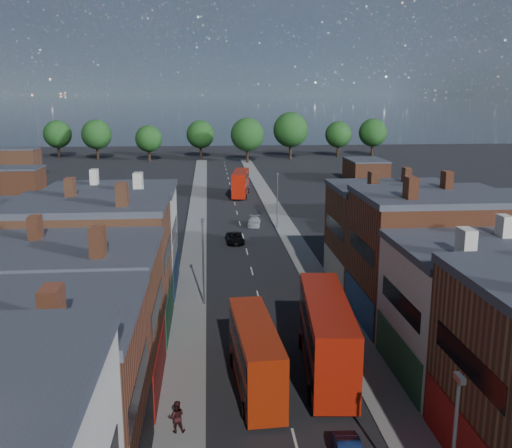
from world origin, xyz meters
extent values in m
cube|color=gray|center=(-6.50, 50.00, 0.06)|extent=(3.00, 200.00, 0.12)
cube|color=gray|center=(6.50, 50.00, 0.06)|extent=(3.00, 200.00, 0.12)
cube|color=slate|center=(5.20, 0.00, 8.00)|extent=(0.25, 0.70, 0.25)
cylinder|color=slate|center=(-5.20, 30.00, 4.00)|extent=(0.16, 0.16, 8.00)
cube|color=slate|center=(-5.20, 30.00, 8.00)|extent=(0.25, 0.70, 0.25)
cylinder|color=slate|center=(5.20, 60.00, 4.00)|extent=(0.16, 0.16, 8.00)
cube|color=slate|center=(5.20, 60.00, 8.00)|extent=(0.25, 0.70, 0.25)
cube|color=#A62409|center=(-1.74, 14.35, 2.42)|extent=(3.01, 10.57, 4.18)
cube|color=black|center=(-1.74, 14.35, 1.61)|extent=(3.02, 9.74, 0.85)
cube|color=black|center=(-1.74, 14.35, 3.42)|extent=(3.02, 9.74, 0.85)
cylinder|color=black|center=(-2.72, 10.94, 0.47)|extent=(0.34, 0.97, 0.95)
cylinder|color=black|center=(-0.35, 11.09, 0.47)|extent=(0.34, 0.97, 0.95)
cylinder|color=black|center=(-3.13, 17.62, 0.47)|extent=(0.34, 0.97, 0.95)
cylinder|color=black|center=(-0.76, 17.76, 0.47)|extent=(0.34, 0.97, 0.95)
cube|color=#B01B0A|center=(3.32, 16.10, 2.87)|extent=(3.91, 12.57, 4.95)
cube|color=black|center=(3.32, 16.10, 1.91)|extent=(3.88, 11.59, 1.01)
cube|color=black|center=(3.32, 16.10, 4.05)|extent=(3.88, 11.59, 1.01)
cylinder|color=black|center=(1.56, 12.28, 0.56)|extent=(0.44, 1.15, 1.12)
cylinder|color=black|center=(4.36, 12.03, 0.56)|extent=(0.44, 1.15, 1.12)
cylinder|color=black|center=(2.27, 20.17, 0.56)|extent=(0.44, 1.15, 1.12)
cylinder|color=black|center=(5.07, 19.92, 0.56)|extent=(0.44, 1.15, 1.12)
cube|color=#9C1406|center=(1.50, 87.85, 2.58)|extent=(3.97, 11.38, 4.46)
cube|color=black|center=(1.50, 87.85, 1.72)|extent=(3.91, 10.51, 0.91)
cube|color=black|center=(1.50, 87.85, 3.65)|extent=(3.91, 10.51, 0.91)
cylinder|color=black|center=(-0.22, 84.48, 0.51)|extent=(0.43, 1.04, 1.01)
cylinder|color=black|center=(2.29, 84.14, 0.51)|extent=(0.43, 1.04, 1.01)
cylinder|color=black|center=(0.71, 91.55, 0.51)|extent=(0.43, 1.04, 1.01)
cylinder|color=black|center=(3.22, 91.22, 0.51)|extent=(0.43, 1.04, 1.01)
imported|color=black|center=(-1.27, 52.46, 0.66)|extent=(2.39, 4.85, 1.32)
imported|color=silver|center=(2.03, 62.21, 0.64)|extent=(2.33, 4.57, 1.27)
imported|color=#3A1718|center=(-6.63, 9.59, 1.07)|extent=(0.93, 0.52, 1.91)
camera|label=1|loc=(-4.56, -19.89, 18.95)|focal=40.00mm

